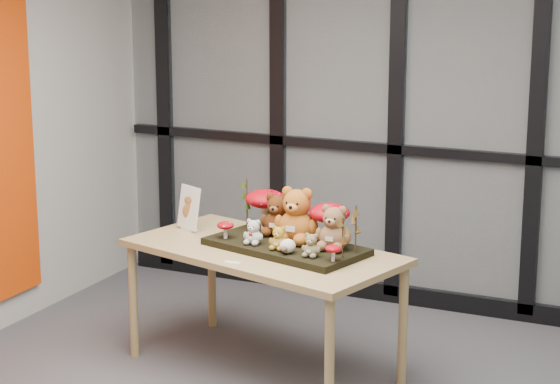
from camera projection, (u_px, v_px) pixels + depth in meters
The scene contains 22 objects.
room_shell at pixel (312, 106), 4.11m from camera, with size 5.00×5.00×5.00m.
glass_partition at pixel (466, 97), 6.36m from camera, with size 4.90×0.06×2.78m.
display_table at pixel (263, 260), 5.57m from camera, with size 1.66×1.12×0.71m.
diorama_tray at pixel (286, 247), 5.53m from camera, with size 0.87×0.44×0.04m, color black.
bear_pooh_yellow at pixel (297, 212), 5.52m from camera, with size 0.26×0.23×0.34m, color #B55F1C, non-canonical shape.
bear_brown_medium at pixel (278, 212), 5.66m from camera, with size 0.20×0.18×0.26m, color #4D230C, non-canonical shape.
bear_tan_back at pixel (334, 225), 5.39m from camera, with size 0.20×0.18×0.27m, color brown, non-canonical shape.
bear_small_yellow at pixel (279, 237), 5.39m from camera, with size 0.11×0.10×0.14m, color #AC8524, non-canonical shape.
bear_white_bow at pixel (254, 230), 5.50m from camera, with size 0.12×0.11×0.15m, color beige, non-canonical shape.
bear_beige_small at pixel (311, 244), 5.26m from camera, with size 0.11×0.10×0.14m, color olive, non-canonical shape.
plush_cream_hedgehog at pixel (288, 245), 5.33m from camera, with size 0.06×0.06×0.08m, color white, non-canonical shape.
mushroom_back_left at pixel (265, 207), 5.79m from camera, with size 0.23×0.23×0.25m, color #99040F, non-canonical shape.
mushroom_back_right at pixel (330, 222), 5.49m from camera, with size 0.22×0.22×0.25m, color #99040F, non-canonical shape.
mushroom_front_left at pixel (226, 229), 5.61m from camera, with size 0.10×0.10×0.11m, color #99040F, non-canonical shape.
mushroom_front_right at pixel (333, 252), 5.19m from camera, with size 0.09×0.09×0.09m, color #99040F, non-canonical shape.
sprig_green_far_left at pixel (247, 203), 5.81m from camera, with size 0.05×0.05×0.29m, color #213D0D, non-canonical shape.
sprig_green_mid_left at pixel (272, 211), 5.76m from camera, with size 0.05×0.05×0.23m, color #213D0D, non-canonical shape.
sprig_dry_far_right at pixel (356, 229), 5.32m from camera, with size 0.05×0.05×0.26m, color brown, non-canonical shape.
sprig_dry_mid_right at pixel (343, 238), 5.24m from camera, with size 0.05×0.05×0.21m, color brown, non-canonical shape.
sprig_green_centre at pixel (299, 219), 5.66m from camera, with size 0.05×0.05×0.20m, color #213D0D, non-canonical shape.
sign_holder at pixel (189, 210), 5.91m from camera, with size 0.19×0.12×0.26m.
label_card at pixel (232, 262), 5.30m from camera, with size 0.09×0.03×0.00m, color white.
Camera 1 is at (1.59, -3.77, 2.26)m, focal length 65.00 mm.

